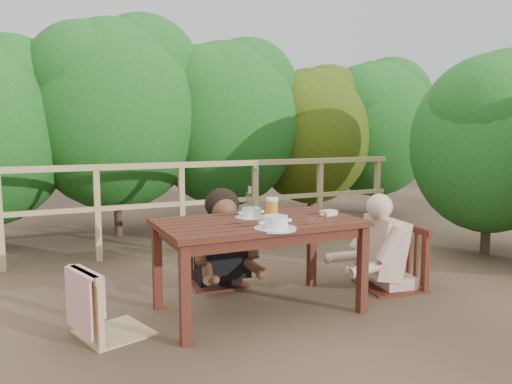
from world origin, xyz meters
name	(u,v)px	position (x,y,z in m)	size (l,w,h in m)	color
ground	(259,310)	(0.00, 0.00, 0.00)	(60.00, 60.00, 0.00)	brown
table	(259,267)	(0.00, 0.00, 0.34)	(1.48, 0.83, 0.68)	#3D1910
chair_left	(112,269)	(-1.06, 0.02, 0.44)	(0.44, 0.44, 0.89)	tan
chair_far	(218,232)	(-0.05, 0.74, 0.47)	(0.47, 0.47, 0.94)	#3D1910
chair_right	(391,230)	(1.27, 0.03, 0.51)	(0.50, 0.50, 1.01)	#3D1910
woman	(217,210)	(-0.05, 0.76, 0.66)	(0.53, 0.66, 1.33)	black
diner_right	(395,210)	(1.30, 0.03, 0.68)	(0.55, 0.67, 1.36)	#CEA58C
railing	(182,208)	(0.00, 2.00, 0.51)	(5.60, 0.10, 1.01)	tan
hedge_row	(183,89)	(0.40, 3.20, 1.90)	(6.60, 1.60, 3.80)	#194E18
soup_near	(275,223)	(-0.03, -0.32, 0.73)	(0.29, 0.29, 0.10)	white
soup_far	(251,213)	(0.00, 0.15, 0.72)	(0.25, 0.25, 0.08)	silver
bread_roll	(278,222)	(0.03, -0.24, 0.72)	(0.12, 0.09, 0.07)	#9D6635
beer_glass	(272,209)	(0.10, -0.02, 0.77)	(0.09, 0.09, 0.18)	orange
bottle	(250,202)	(-0.01, 0.15, 0.81)	(0.06, 0.06, 0.25)	white
tumbler	(312,221)	(0.27, -0.32, 0.72)	(0.06, 0.06, 0.07)	silver
butter_tub	(329,214)	(0.58, -0.05, 0.71)	(0.12, 0.09, 0.05)	silver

